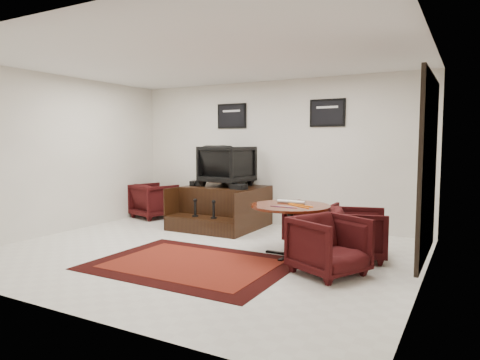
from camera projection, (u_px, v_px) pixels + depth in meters
name	position (u px, v px, depth m)	size (l,w,h in m)	color
ground	(202.00, 252.00, 6.30)	(6.00, 6.00, 0.00)	white
room_shell	(229.00, 130.00, 6.05)	(6.02, 5.02, 2.81)	white
area_rug	(192.00, 264.00, 5.68)	(2.56, 1.92, 0.01)	black
shine_podium	(223.00, 208.00, 8.23)	(1.49, 1.54, 0.77)	black
shine_chair	(227.00, 164.00, 8.28)	(0.85, 0.80, 0.88)	black
shoes_pair	(197.00, 183.00, 8.40)	(0.28, 0.31, 0.10)	black
polish_kit	(239.00, 187.00, 7.72)	(0.27, 0.19, 0.09)	black
umbrella_black	(184.00, 204.00, 8.53)	(0.29, 0.11, 0.79)	black
umbrella_hooked	(184.00, 204.00, 8.57)	(0.29, 0.11, 0.78)	black
armchair_side	(154.00, 199.00, 9.16)	(0.79, 0.74, 0.81)	black
meeting_table	(290.00, 211.00, 6.06)	(1.12, 1.12, 0.73)	#421009
table_chair_back	(311.00, 220.00, 6.85)	(0.71, 0.67, 0.74)	black
table_chair_window	(358.00, 231.00, 5.94)	(0.75, 0.70, 0.77)	black
table_chair_corner	(329.00, 243.00, 5.22)	(0.77, 0.72, 0.79)	black
paper_roll	(291.00, 202.00, 6.19)	(0.05, 0.05, 0.42)	silver
table_clutter	(296.00, 206.00, 5.94)	(0.56, 0.37, 0.01)	orange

